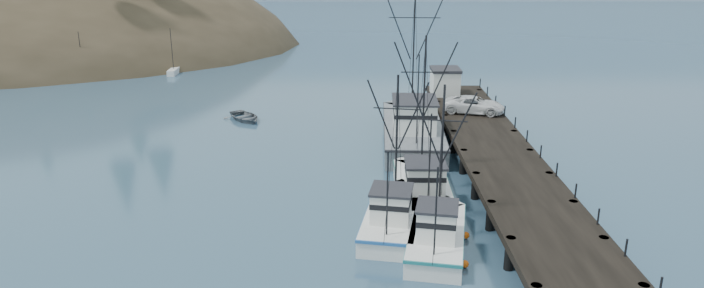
# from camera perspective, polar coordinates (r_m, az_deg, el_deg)

# --- Properties ---
(ground) EXTENTS (400.00, 400.00, 0.00)m
(ground) POSITION_cam_1_polar(r_m,az_deg,el_deg) (35.45, -4.16, -12.13)
(ground) COLOR #2A475F
(ground) RESTS_ON ground
(pier) EXTENTS (6.00, 44.00, 2.00)m
(pier) POSITION_cam_1_polar(r_m,az_deg,el_deg) (50.58, 13.01, -0.84)
(pier) COLOR black
(pier) RESTS_ON ground
(moored_sailboats) EXTENTS (23.34, 17.94, 6.35)m
(moored_sailboats) POSITION_cam_1_polar(r_m,az_deg,el_deg) (96.63, -20.33, 6.82)
(moored_sailboats) COLOR white
(moored_sailboats) RESTS_ON ground
(trawler_near) EXTENTS (4.76, 9.94, 10.20)m
(trawler_near) POSITION_cam_1_polar(r_m,az_deg,el_deg) (38.75, 7.75, -8.06)
(trawler_near) COLOR white
(trawler_near) RESTS_ON ground
(trawler_mid) EXTENTS (4.92, 10.24, 10.23)m
(trawler_mid) POSITION_cam_1_polar(r_m,az_deg,el_deg) (40.75, 3.78, -6.54)
(trawler_mid) COLOR white
(trawler_mid) RESTS_ON ground
(trawler_far) EXTENTS (4.00, 11.62, 11.87)m
(trawler_far) POSITION_cam_1_polar(r_m,az_deg,el_deg) (45.50, 6.39, -3.85)
(trawler_far) COLOR white
(trawler_far) RESTS_ON ground
(work_vessel) EXTENTS (5.90, 17.55, 14.40)m
(work_vessel) POSITION_cam_1_polar(r_m,az_deg,el_deg) (57.50, 5.50, 1.43)
(work_vessel) COLOR slate
(work_vessel) RESTS_ON ground
(pier_shed) EXTENTS (3.00, 3.20, 2.80)m
(pier_shed) POSITION_cam_1_polar(r_m,az_deg,el_deg) (66.84, 8.46, 5.68)
(pier_shed) COLOR silver
(pier_shed) RESTS_ON pier
(pickup_truck) EXTENTS (6.16, 4.06, 1.58)m
(pickup_truck) POSITION_cam_1_polar(r_m,az_deg,el_deg) (60.32, 11.05, 3.52)
(pickup_truck) COLOR silver
(pickup_truck) RESTS_ON pier
(motorboat) EXTENTS (5.54, 5.90, 0.99)m
(motorboat) POSITION_cam_1_polar(r_m,az_deg,el_deg) (65.13, -9.70, 2.17)
(motorboat) COLOR slate
(motorboat) RESTS_ON ground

